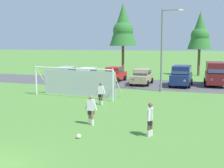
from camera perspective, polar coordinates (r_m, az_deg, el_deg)
ground_plane at (r=23.93m, az=0.64°, el=-2.74°), size 400.00×400.00×0.00m
parking_lot_strip at (r=32.63m, az=5.79°, el=0.05°), size 52.00×8.40×0.01m
soccer_ball at (r=13.80m, az=-6.62°, el=-10.24°), size 0.22×0.22×0.22m
soccer_goal at (r=24.67m, az=-6.97°, el=0.56°), size 7.53×2.45×2.57m
player_striker_near at (r=13.98m, az=7.57°, el=-6.97°), size 0.29×0.74×1.64m
player_midfield_center at (r=21.03m, az=-2.26°, el=-1.93°), size 0.75×0.31×1.64m
player_defender_far at (r=15.88m, az=-4.19°, el=-5.14°), size 0.75×0.30×1.64m
parked_car_slot_far_left at (r=35.76m, az=-9.10°, el=2.08°), size 2.26×4.31×1.72m
parked_car_slot_left at (r=33.63m, az=-5.04°, el=1.79°), size 2.13×4.25×1.72m
parked_car_slot_center_left at (r=34.50m, az=0.46°, el=1.97°), size 2.18×4.28×1.72m
parked_car_slot_center at (r=32.00m, az=5.95°, el=1.47°), size 2.13×4.25×1.72m
parked_car_slot_center_right at (r=31.50m, az=13.60°, el=1.63°), size 2.16×4.61×2.16m
parked_car_slot_right at (r=32.85m, az=19.79°, el=2.03°), size 2.41×4.91×2.52m
tree_left_edge at (r=40.99m, az=2.22°, el=11.40°), size 3.80×3.80×10.13m
tree_mid_left at (r=42.79m, az=17.05°, el=9.86°), size 3.37×3.37×9.00m
street_lamp at (r=27.23m, az=10.19°, el=6.75°), size 2.00×0.32×7.60m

